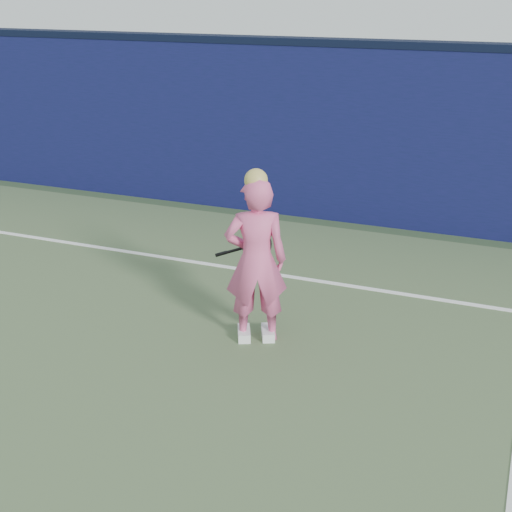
% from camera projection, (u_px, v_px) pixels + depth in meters
% --- Properties ---
extents(backstop_wall, '(24.00, 0.40, 2.50)m').
position_uv_depth(backstop_wall, '(220.00, 126.00, 11.04)').
color(backstop_wall, '#0C1236').
rests_on(backstop_wall, ground).
extents(wall_cap, '(24.00, 0.42, 0.10)m').
position_uv_depth(wall_cap, '(218.00, 39.00, 10.57)').
color(wall_cap, black).
rests_on(wall_cap, backstop_wall).
extents(player, '(0.72, 0.62, 1.74)m').
position_uv_depth(player, '(256.00, 260.00, 6.85)').
color(player, '#D75387').
rests_on(player, ground).
extents(racket, '(0.56, 0.28, 0.32)m').
position_uv_depth(racket, '(254.00, 246.00, 7.26)').
color(racket, black).
rests_on(racket, ground).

